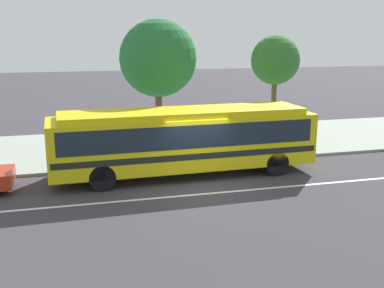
# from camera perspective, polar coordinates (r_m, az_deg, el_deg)

# --- Properties ---
(ground_plane) EXTENTS (120.00, 120.00, 0.00)m
(ground_plane) POSITION_cam_1_polar(r_m,az_deg,el_deg) (18.02, 1.08, -5.23)
(ground_plane) COLOR #39363D
(sidewalk_slab) EXTENTS (60.00, 8.00, 0.12)m
(sidewalk_slab) POSITION_cam_1_polar(r_m,az_deg,el_deg) (24.64, -3.41, -0.06)
(sidewalk_slab) COLOR #999F94
(sidewalk_slab) RESTS_ON ground_plane
(lane_stripe_center) EXTENTS (56.00, 0.16, 0.01)m
(lane_stripe_center) POSITION_cam_1_polar(r_m,az_deg,el_deg) (17.30, 1.81, -6.03)
(lane_stripe_center) COLOR silver
(lane_stripe_center) RESTS_ON ground_plane
(transit_bus) EXTENTS (10.78, 2.81, 2.73)m
(transit_bus) POSITION_cam_1_polar(r_m,az_deg,el_deg) (19.16, -0.97, 0.81)
(transit_bus) COLOR gold
(transit_bus) RESTS_ON ground_plane
(pedestrian_waiting_near_sign) EXTENTS (0.45, 0.45, 1.65)m
(pedestrian_waiting_near_sign) POSITION_cam_1_polar(r_m,az_deg,el_deg) (21.87, -9.82, 0.80)
(pedestrian_waiting_near_sign) COLOR #776E55
(pedestrian_waiting_near_sign) RESTS_ON sidewalk_slab
(bus_stop_sign) EXTENTS (0.08, 0.44, 2.45)m
(bus_stop_sign) POSITION_cam_1_polar(r_m,az_deg,el_deg) (22.72, 11.33, 2.78)
(bus_stop_sign) COLOR gray
(bus_stop_sign) RESTS_ON sidewalk_slab
(street_tree_near_stop) EXTENTS (3.76, 3.76, 6.31)m
(street_tree_near_stop) POSITION_cam_1_polar(r_m,az_deg,el_deg) (23.18, -4.14, 10.27)
(street_tree_near_stop) COLOR brown
(street_tree_near_stop) RESTS_ON sidewalk_slab
(street_tree_mid_block) EXTENTS (2.49, 2.49, 5.52)m
(street_tree_mid_block) POSITION_cam_1_polar(r_m,az_deg,el_deg) (24.73, 10.04, 9.88)
(street_tree_mid_block) COLOR brown
(street_tree_mid_block) RESTS_ON sidewalk_slab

